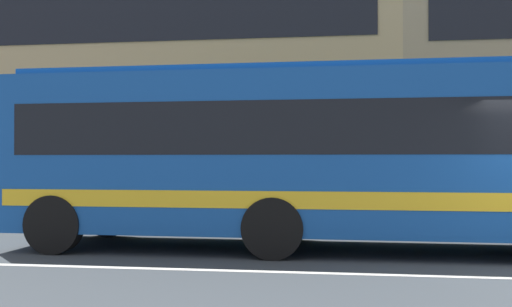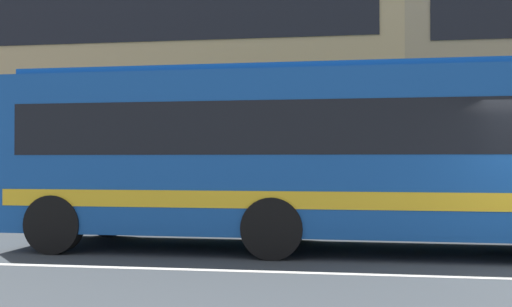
{
  "view_description": "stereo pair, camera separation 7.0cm",
  "coord_description": "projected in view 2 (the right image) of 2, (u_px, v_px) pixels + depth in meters",
  "views": [
    {
      "loc": [
        -3.3,
        -8.62,
        1.58
      ],
      "look_at": [
        -4.92,
        2.42,
        1.72
      ],
      "focal_mm": 42.78,
      "sensor_mm": 36.0,
      "label": 1
    },
    {
      "loc": [
        -3.23,
        -8.61,
        1.58
      ],
      "look_at": [
        -4.92,
        2.42,
        1.72
      ],
      "focal_mm": 42.78,
      "sensor_mm": 36.0,
      "label": 2
    }
  ],
  "objects": [
    {
      "name": "hedge_row_far",
      "position": [
        356.0,
        208.0,
        14.22
      ],
      "size": [
        15.46,
        1.1,
        0.97
      ],
      "primitive_type": "cube",
      "color": "#2F521B",
      "rests_on": "ground_plane"
    },
    {
      "name": "apartment_block_left",
      "position": [
        162.0,
        63.0,
        26.44
      ],
      "size": [
        19.53,
        11.78,
        11.63
      ],
      "color": "tan",
      "rests_on": "ground_plane"
    },
    {
      "name": "transit_bus",
      "position": [
        318.0,
        151.0,
        10.83
      ],
      "size": [
        10.88,
        2.78,
        3.19
      ],
      "color": "#154B9A",
      "rests_on": "ground_plane"
    }
  ]
}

